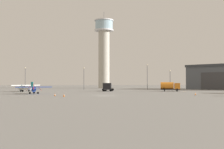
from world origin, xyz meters
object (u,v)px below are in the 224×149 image
Objects in this scene: truck_flatbed_black at (108,87)px; truck_fuel_tanker_orange at (170,86)px; traffic_cone_near_right at (55,95)px; traffic_cone_mid_apron at (64,95)px; light_post_east at (25,76)px; light_post_centre at (84,76)px; light_post_north at (170,78)px; control_tower at (104,48)px; airplane_white at (26,87)px; light_post_west at (147,75)px; airplane_blue at (34,89)px; traffic_cone_near_left at (195,94)px.

truck_fuel_tanker_orange reaches higher than truck_flatbed_black.
traffic_cone_mid_apron reaches higher than traffic_cone_near_right.
light_post_east is 1.00× the size of light_post_centre.
traffic_cone_mid_apron is at bearing -126.21° from light_post_north.
truck_flatbed_black is at bearing -90.57° from control_tower.
airplane_white is 0.98× the size of light_post_centre.
airplane_white is at bearing -76.94° from light_post_east.
light_post_centre is at bearing 153.92° from truck_fuel_tanker_orange.
traffic_cone_mid_apron is (-27.54, -54.84, -5.51)m from light_post_west.
light_post_centre is at bearing -0.32° from light_post_east.
control_tower is 3.67× the size of light_post_west.
airplane_blue is at bearing -105.89° from light_post_centre.
light_post_north is at bearing 82.90° from traffic_cone_near_left.
control_tower is 5.69× the size of truck_fuel_tanker_orange.
light_post_north is at bearing -12.69° from light_post_centre.
traffic_cone_near_left is at bearing -97.10° from light_post_north.
control_tower reaches higher than light_post_east.
control_tower is 82.29m from traffic_cone_mid_apron.
light_post_west is 1.34× the size of light_post_north.
light_post_west is 49.54m from traffic_cone_near_left.
airplane_white is (-5.87, 16.99, 0.18)m from airplane_blue.
control_tower is 53.93m from truck_fuel_tanker_orange.
control_tower is 79.35m from traffic_cone_near_right.
control_tower is at bearing 37.67° from light_post_east.
truck_flatbed_black is 0.83× the size of light_post_east.
airplane_blue is 54.42m from light_post_west.
truck_flatbed_black is at bearing 72.84° from traffic_cone_mid_apron.
traffic_cone_near_right is at bearing 123.52° from traffic_cone_mid_apron.
light_post_east reaches higher than light_post_north.
traffic_cone_near_left is at bearing -75.97° from control_tower.
light_post_east is 15.23× the size of traffic_cone_near_right.
airplane_white is 48.48m from light_post_west.
control_tower is 42.16m from light_post_east.
truck_fuel_tanker_orange is at bearing -24.15° from light_post_east.
traffic_cone_mid_apron reaches higher than traffic_cone_near_left.
traffic_cone_near_right is (-31.89, -2.21, -0.03)m from traffic_cone_near_left.
traffic_cone_mid_apron is (20.26, -55.02, -4.83)m from light_post_east.
light_post_west reaches higher than airplane_white.
truck_fuel_tanker_orange is at bearing 46.37° from traffic_cone_mid_apron.
truck_flatbed_black is 34.03m from traffic_cone_near_right.
airplane_white is at bearing 113.97° from traffic_cone_near_right.
light_post_east is at bearing 168.57° from truck_fuel_tanker_orange.
light_post_centre is (-25.11, 0.05, -0.67)m from light_post_west.
light_post_west is 14.34× the size of traffic_cone_mid_apron.
airplane_white is at bearing -166.74° from truck_fuel_tanker_orange.
control_tower is 29.50m from light_post_centre.
light_post_east is 58.83m from traffic_cone_mid_apron.
traffic_cone_mid_apron is at bearing 158.61° from airplane_white.
truck_fuel_tanker_orange is (39.67, 17.42, 0.41)m from airplane_blue.
traffic_cone_near_left is at bearing -113.39° from airplane_blue.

